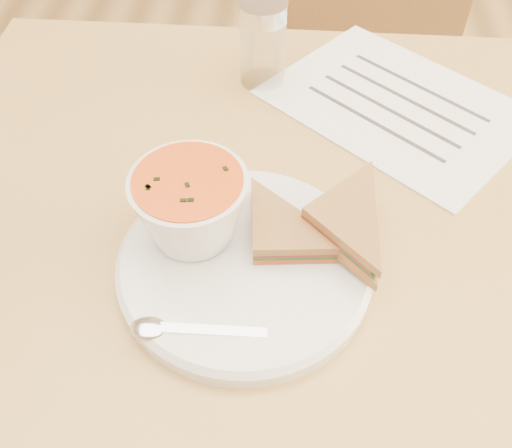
# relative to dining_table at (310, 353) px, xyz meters

# --- Properties ---
(floor) EXTENTS (5.00, 6.00, 0.01)m
(floor) POSITION_rel_dining_table_xyz_m (0.00, 0.00, -0.38)
(floor) COLOR brown
(floor) RESTS_ON ground
(dining_table) EXTENTS (1.00, 0.70, 0.75)m
(dining_table) POSITION_rel_dining_table_xyz_m (0.00, 0.00, 0.00)
(dining_table) COLOR olive
(dining_table) RESTS_ON floor
(chair_far) EXTENTS (0.41, 0.41, 0.85)m
(chair_far) POSITION_rel_dining_table_xyz_m (0.13, 0.51, 0.05)
(chair_far) COLOR brown
(chair_far) RESTS_ON floor
(plate) EXTENTS (0.29, 0.29, 0.02)m
(plate) POSITION_rel_dining_table_xyz_m (-0.09, -0.11, 0.38)
(plate) COLOR white
(plate) RESTS_ON dining_table
(soup_bowl) EXTENTS (0.14, 0.14, 0.08)m
(soup_bowl) POSITION_rel_dining_table_xyz_m (-0.15, -0.08, 0.43)
(soup_bowl) COLOR white
(soup_bowl) RESTS_ON plate
(sandwich_half_a) EXTENTS (0.11, 0.11, 0.03)m
(sandwich_half_a) POSITION_rel_dining_table_xyz_m (-0.08, -0.12, 0.41)
(sandwich_half_a) COLOR #A7843B
(sandwich_half_a) RESTS_ON plate
(sandwich_half_b) EXTENTS (0.15, 0.15, 0.03)m
(sandwich_half_b) POSITION_rel_dining_table_xyz_m (-0.04, -0.07, 0.42)
(sandwich_half_b) COLOR #A7843B
(sandwich_half_b) RESTS_ON plate
(spoon) EXTENTS (0.17, 0.04, 0.01)m
(spoon) POSITION_rel_dining_table_xyz_m (-0.12, -0.19, 0.40)
(spoon) COLOR silver
(spoon) RESTS_ON plate
(paper_menu) EXTENTS (0.39, 0.38, 0.00)m
(paper_menu) POSITION_rel_dining_table_xyz_m (0.09, 0.17, 0.38)
(paper_menu) COLOR white
(paper_menu) RESTS_ON dining_table
(condiment_shaker) EXTENTS (0.08, 0.08, 0.11)m
(condiment_shaker) POSITION_rel_dining_table_xyz_m (-0.10, 0.22, 0.43)
(condiment_shaker) COLOR silver
(condiment_shaker) RESTS_ON dining_table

